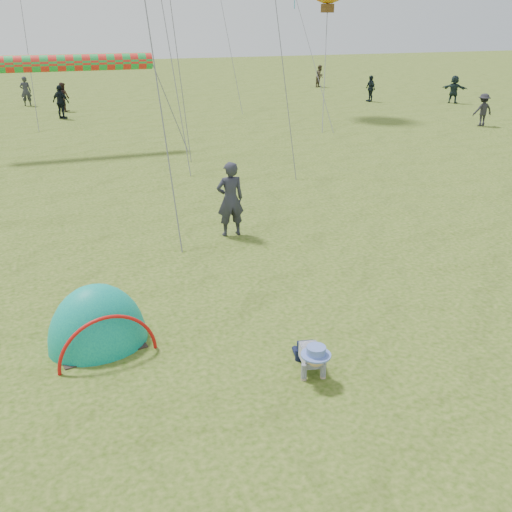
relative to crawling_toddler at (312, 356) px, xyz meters
name	(u,v)px	position (x,y,z in m)	size (l,w,h in m)	color
ground	(259,354)	(-0.57, 0.79, -0.32)	(140.00, 140.00, 0.00)	#25460A
crawling_toddler	(312,356)	(0.00, 0.00, 0.00)	(0.58, 0.83, 0.64)	black
popup_tent	(99,343)	(-3.02, 2.05, -0.32)	(1.67, 1.38, 2.16)	#057479
standing_adult	(230,199)	(0.69, 6.25, 0.63)	(0.69, 0.45, 1.90)	#292936
crowd_person_2	(370,89)	(16.68, 26.51, 0.50)	(0.96, 0.40, 1.64)	black
crowd_person_3	(483,110)	(17.39, 16.78, 0.48)	(1.03, 0.59, 1.59)	black
crowd_person_6	(26,91)	(-4.25, 32.13, 0.56)	(0.64, 0.42, 1.76)	#2B2D34
crowd_person_7	(320,76)	(17.24, 35.05, 0.51)	(0.80, 0.62, 1.65)	#44392C
crowd_person_8	(61,102)	(-2.44, 26.32, 0.57)	(1.04, 0.43, 1.77)	black
crowd_person_11	(454,89)	(21.29, 24.05, 0.54)	(1.58, 0.50, 1.71)	#1E2D33
crowd_person_13	(63,97)	(-2.20, 29.07, 0.50)	(0.79, 0.62, 1.63)	#32211E
rainbow_tube_kite	(65,63)	(-2.35, 17.53, 3.16)	(0.64, 0.64, 6.67)	red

